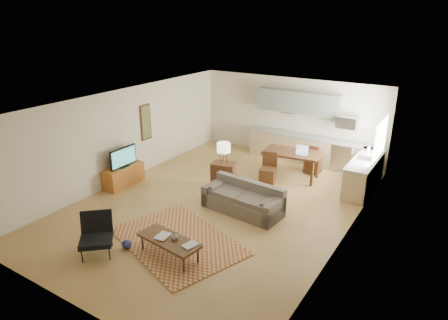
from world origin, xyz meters
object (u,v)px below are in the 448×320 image
Objects in this scene: coffee_table at (169,248)px; sofa at (243,198)px; armchair at (96,236)px; console_table at (224,176)px; tv_credenza at (124,176)px; dining_table at (291,165)px.

sofa is at bearing 90.88° from coffee_table.
console_table is (0.44, 4.19, -0.04)m from armchair.
tv_credenza is at bearing 155.82° from coffee_table.
armchair is at bearing -143.89° from coffee_table.
coffee_table is 5.21m from dining_table.
armchair is at bearing -111.21° from console_table.
armchair is 1.12× the size of console_table.
dining_table is (3.87, 3.09, 0.13)m from tv_credenza.
tv_credenza is 2.90m from console_table.
console_table is at bearing 41.41° from armchair.
armchair reaches higher than console_table.
coffee_table is 1.12× the size of tv_credenza.
console_table reaches higher than sofa.
dining_table is (0.44, 5.19, 0.20)m from coffee_table.
console_table is (-1.16, 0.95, 0.01)m from sofa.
dining_table is (0.16, 2.67, 0.05)m from sofa.
console_table is at bearing -134.04° from dining_table.
sofa is 1.70× the size of tv_credenza.
coffee_table is 1.64× the size of armchair.
console_table is 0.46× the size of dining_table.
armchair reaches higher than dining_table.
tv_credenza is at bearing -167.17° from console_table.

